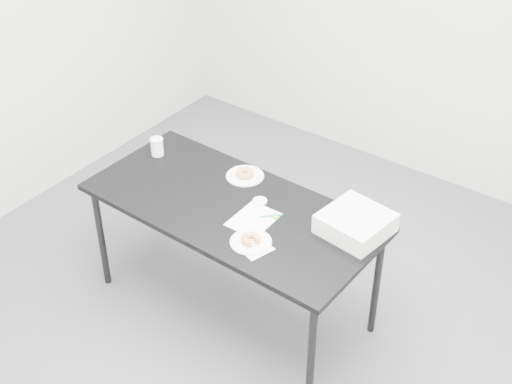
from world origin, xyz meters
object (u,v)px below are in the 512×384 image
Objects in this scene: donut_near at (251,239)px; donut_far at (245,173)px; table at (232,214)px; plate_near at (251,242)px; plate_far at (245,176)px; bakery_box at (356,223)px; scorecard at (253,219)px; coffee_cup at (157,147)px; pen at (271,216)px.

donut_far is (-0.39, 0.47, -0.00)m from donut_near.
table is 0.35m from plate_near.
plate_far is 0.79m from bakery_box.
donut_far reaches higher than plate_near.
scorecard is 0.42m from plate_far.
donut_far is at bearing -177.70° from bakery_box.
coffee_cup reaches higher than table.
pen is 1.18× the size of donut_far.
table is 0.19m from scorecard.
bakery_box is at bearing -24.01° from pen.
scorecard is (0.17, -0.03, 0.06)m from table.
scorecard is at bearing -46.96° from plate_far.
table is 0.31m from donut_far.
pen is at bearing 100.05° from donut_near.
pen is 0.56× the size of plate_near.
scorecard is 2.53× the size of donut_far.
plate_near is (0.11, -0.17, 0.00)m from scorecard.
donut_far is (0.00, 0.00, 0.02)m from plate_far.
donut_near is at bearing -126.56° from bakery_box.
donut_near is at bearing -34.24° from table.
bakery_box is at bearing -5.34° from donut_far.
pen is 1.09× the size of coffee_cup.
coffee_cup is (-0.58, -0.12, 0.05)m from plate_far.
donut_far is 0.92× the size of coffee_cup.
pen is (0.23, 0.05, 0.06)m from table.
donut_far is (-0.35, 0.23, 0.02)m from pen.
pen is at bearing -152.69° from bakery_box.
coffee_cup reaches higher than bakery_box.
donut_near is at bearing -58.42° from scorecard.
plate_far is 0.59m from coffee_cup.
plate_far is 2.13× the size of donut_far.
plate_far is (-0.11, 0.27, 0.06)m from table.
scorecard is at bearing -172.02° from pen.
scorecard is at bearing -11.86° from coffee_cup.
donut_far is 0.59m from coffee_cup.
plate_near is 1.93× the size of coffee_cup.
bakery_box is (0.39, 0.40, 0.05)m from plate_near.
pen is 0.42m from donut_far.
table is 0.72m from coffee_cup.
scorecard is 2.34× the size of coffee_cup.
donut_near is at bearing -19.77° from coffee_cup.
plate_near is at bearing -126.56° from bakery_box.
donut_near is (0.28, -0.20, 0.08)m from table.
coffee_cup is (-0.93, 0.10, 0.05)m from pen.
pen is 0.46m from bakery_box.
table is 0.30m from plate_far.
scorecard is at bearing -9.27° from table.
scorecard is 0.20m from donut_near.
plate_near is at bearing 0.00° from donut_near.
plate_near is at bearing -58.42° from scorecard.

